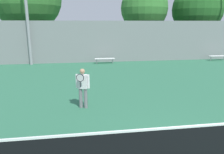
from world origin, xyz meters
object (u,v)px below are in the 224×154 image
at_px(bench_courtside_far, 105,59).
at_px(tree_green_tall, 144,8).
at_px(bench_courtside_near, 218,56).
at_px(tree_green_broad, 197,9).
at_px(tennis_player, 83,86).
at_px(tennis_net, 203,145).

distance_m(bench_courtside_far, tree_green_tall, 7.59).
relative_size(bench_courtside_near, tree_green_broad, 0.22).
bearing_deg(tree_green_broad, tennis_player, -131.36).
xyz_separation_m(bench_courtside_near, bench_courtside_far, (-10.40, 0.00, 0.00)).
relative_size(tennis_net, tree_green_broad, 1.52).
relative_size(tennis_player, bench_courtside_far, 0.96).
bearing_deg(tennis_net, bench_courtside_near, 55.06).
height_order(bench_courtside_near, tree_green_broad, tree_green_broad).
xyz_separation_m(bench_courtside_far, tree_green_tall, (4.56, 4.19, 4.38)).
distance_m(tree_green_tall, tree_green_broad, 5.92).
height_order(bench_courtside_far, tree_green_tall, tree_green_tall).
bearing_deg(tree_green_broad, tree_green_tall, -177.33).
height_order(tennis_net, tree_green_tall, tree_green_tall).
xyz_separation_m(tennis_net, bench_courtside_near, (9.70, 13.89, -0.15)).
relative_size(tennis_player, bench_courtside_near, 0.99).
xyz_separation_m(tennis_net, bench_courtside_far, (-0.69, 13.89, -0.15)).
bearing_deg(tennis_player, tree_green_tall, 84.47).
height_order(tennis_player, bench_courtside_near, tennis_player).
xyz_separation_m(tennis_player, bench_courtside_far, (2.02, 9.73, -0.52)).
distance_m(bench_courtside_far, tree_green_broad, 12.18).
height_order(tennis_player, tree_green_tall, tree_green_tall).
relative_size(tennis_net, bench_courtside_far, 6.64).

